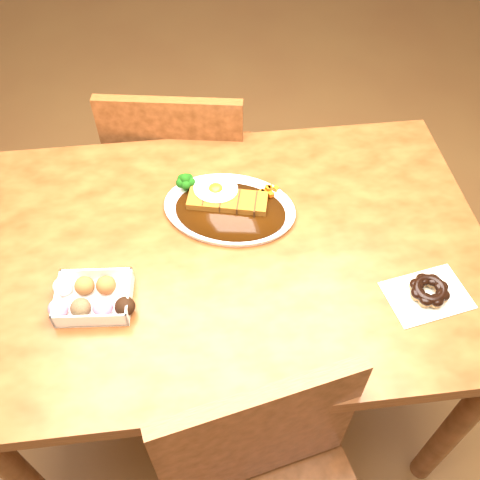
{
  "coord_description": "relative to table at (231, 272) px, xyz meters",
  "views": [
    {
      "loc": [
        -0.07,
        -0.77,
        1.71
      ],
      "look_at": [
        0.02,
        -0.03,
        0.81
      ],
      "focal_mm": 40.0,
      "sensor_mm": 36.0,
      "label": 1
    }
  ],
  "objects": [
    {
      "name": "ground",
      "position": [
        0.0,
        0.0,
        -0.65
      ],
      "size": [
        6.0,
        6.0,
        0.0
      ],
      "primitive_type": "plane",
      "color": "brown",
      "rests_on": "ground"
    },
    {
      "name": "table",
      "position": [
        0.0,
        0.0,
        0.0
      ],
      "size": [
        1.2,
        0.8,
        0.75
      ],
      "color": "#47240E",
      "rests_on": "ground"
    },
    {
      "name": "chair_far",
      "position": [
        -0.1,
        0.54,
        -0.17
      ],
      "size": [
        0.49,
        0.49,
        0.87
      ],
      "rotation": [
        0.0,
        0.0,
        2.97
      ],
      "color": "#47240E",
      "rests_on": "ground"
    },
    {
      "name": "katsu_curry_plate",
      "position": [
        0.01,
        0.12,
        0.11
      ],
      "size": [
        0.37,
        0.31,
        0.06
      ],
      "rotation": [
        0.0,
        0.0,
        -0.31
      ],
      "color": "white",
      "rests_on": "table"
    },
    {
      "name": "donut_box",
      "position": [
        -0.3,
        -0.12,
        0.12
      ],
      "size": [
        0.18,
        0.13,
        0.04
      ],
      "rotation": [
        0.0,
        0.0,
        -0.08
      ],
      "color": "white",
      "rests_on": "table"
    },
    {
      "name": "pon_de_ring",
      "position": [
        0.41,
        -0.18,
        0.12
      ],
      "size": [
        0.19,
        0.15,
        0.03
      ],
      "rotation": [
        0.0,
        0.0,
        0.19
      ],
      "color": "silver",
      "rests_on": "table"
    }
  ]
}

